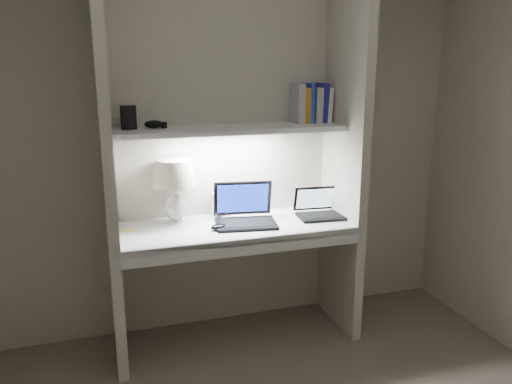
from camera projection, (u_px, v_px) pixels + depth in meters
name	position (u px, v px, depth m)	size (l,w,h in m)	color
back_wall	(224.00, 142.00, 3.22)	(3.20, 0.01, 2.50)	beige
alcove_panel_left	(107.00, 154.00, 2.76)	(0.06, 0.55, 2.50)	beige
alcove_panel_right	(345.00, 143.00, 3.18)	(0.06, 0.55, 2.50)	beige
desk	(235.00, 228.00, 3.09)	(1.40, 0.55, 0.04)	white
desk_apron	(247.00, 246.00, 2.86)	(1.46, 0.03, 0.10)	silver
shelf	(230.00, 129.00, 3.03)	(1.40, 0.36, 0.03)	silver
strip_light	(230.00, 133.00, 3.04)	(0.60, 0.04, 0.01)	white
table_lamp	(175.00, 180.00, 3.06)	(0.27, 0.27, 0.40)	white
laptop_main	(245.00, 214.00, 3.12)	(0.41, 0.37, 0.25)	black
laptop_netbook	(319.00, 210.00, 3.26)	(0.31, 0.27, 0.18)	black
speaker	(221.00, 204.00, 3.26)	(0.11, 0.08, 0.15)	silver
mouse	(218.00, 227.00, 2.99)	(0.10, 0.06, 0.04)	black
cable_coil	(257.00, 219.00, 3.18)	(0.09, 0.09, 0.01)	black
sticky_note	(128.00, 231.00, 2.97)	(0.06, 0.06, 0.00)	gold
book_row	(311.00, 104.00, 3.25)	(0.24, 0.17, 0.25)	white
shelf_box	(128.00, 117.00, 2.90)	(0.08, 0.06, 0.14)	black
shelf_gadget	(154.00, 124.00, 2.95)	(0.11, 0.08, 0.05)	black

